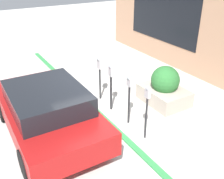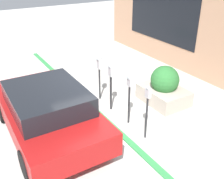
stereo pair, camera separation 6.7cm
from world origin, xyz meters
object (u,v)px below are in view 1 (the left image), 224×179
parking_meter_second (129,90)px  parking_meter_fourth (100,68)px  planter_box (164,88)px  parking_meter_middle (111,80)px  parked_car_front (47,110)px  parking_meter_nearest (147,103)px

parking_meter_second → parking_meter_fourth: size_ratio=0.99×
planter_box → parking_meter_middle: bearing=73.6°
parking_meter_fourth → parked_car_front: 2.32m
parking_meter_nearest → parking_meter_fourth: (2.43, -0.03, 0.05)m
parking_meter_second → parking_meter_middle: 0.89m
parking_meter_second → parking_meter_fourth: 1.64m
parking_meter_nearest → parked_car_front: parking_meter_nearest is taller
parking_meter_nearest → parking_meter_fourth: size_ratio=1.01×
planter_box → parking_meter_nearest: bearing=125.8°
parking_meter_nearest → parked_car_front: bearing=55.0°
parking_meter_fourth → parking_meter_middle: bearing=177.0°
parking_meter_middle → planter_box: (-0.49, -1.65, -0.48)m
planter_box → parked_car_front: parked_car_front is taller
parking_meter_middle → planter_box: bearing=-106.4°
parking_meter_middle → planter_box: size_ratio=0.98×
parking_meter_middle → planter_box: 1.79m
parking_meter_middle → parking_meter_fourth: bearing=-3.0°
parking_meter_second → planter_box: 1.75m
parking_meter_fourth → planter_box: size_ratio=0.98×
parking_meter_second → parking_meter_fourth: parking_meter_fourth is taller
parking_meter_second → parking_meter_nearest: bearing=178.3°
parked_car_front → parking_meter_second: bearing=-106.9°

